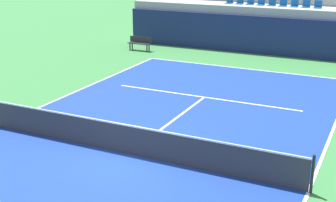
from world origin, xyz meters
The scene contains 12 objects.
ground_plane centered at (0.00, 0.00, 0.00)m, with size 80.00×80.00×0.00m, color #387A3D.
court_surface centered at (0.00, 0.00, 0.01)m, with size 11.00×24.00×0.01m, color navy.
baseline_far centered at (0.00, 11.95, 0.01)m, with size 11.00×0.10×0.00m, color white.
sideline_right centered at (5.45, 0.00, 0.01)m, with size 0.10×24.00×0.00m, color white.
service_line_far centered at (0.00, 6.40, 0.01)m, with size 8.26×0.10×0.00m, color white.
centre_service_line centered at (0.00, 3.20, 0.01)m, with size 0.10×6.40×0.00m, color white.
back_wall centered at (0.00, 15.93, 1.12)m, with size 17.81×0.30×2.25m, color navy.
stands_tier_lower centered at (0.00, 17.28, 1.36)m, with size 17.81×2.40×2.73m, color #9E9E99.
stands_tier_upper centered at (0.00, 19.68, 1.73)m, with size 17.81×2.40×3.45m, color #9E9E99.
seating_row_lower centered at (0.00, 17.38, 2.85)m, with size 5.87×0.44×0.44m.
tennis_net centered at (0.00, 0.00, 0.51)m, with size 11.08×0.08×1.07m.
player_bench centered at (-7.17, 13.63, 0.51)m, with size 1.50×0.40×0.85m.
Camera 1 is at (6.85, -11.31, 6.07)m, focal length 49.77 mm.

